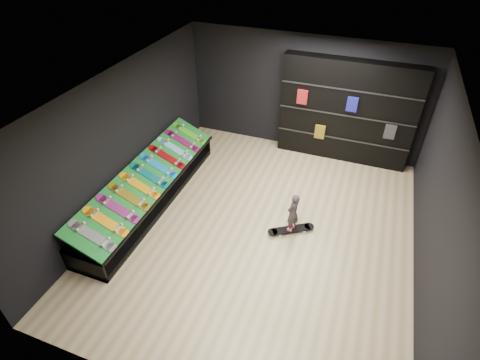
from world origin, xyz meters
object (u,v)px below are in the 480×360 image
(back_shelving, at_px, (346,112))
(floor_skateboard, at_px, (291,230))
(display_rack, at_px, (150,193))
(child, at_px, (292,219))

(back_shelving, relative_size, floor_skateboard, 3.30)
(display_rack, bearing_deg, child, 2.64)
(back_shelving, height_order, floor_skateboard, back_shelving)
(display_rack, height_order, floor_skateboard, display_rack)
(display_rack, xyz_separation_m, child, (3.18, 0.15, 0.10))
(floor_skateboard, bearing_deg, child, 147.89)
(floor_skateboard, distance_m, child, 0.31)
(floor_skateboard, height_order, child, child)
(back_shelving, relative_size, child, 6.14)
(display_rack, xyz_separation_m, back_shelving, (3.67, 3.32, 1.04))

